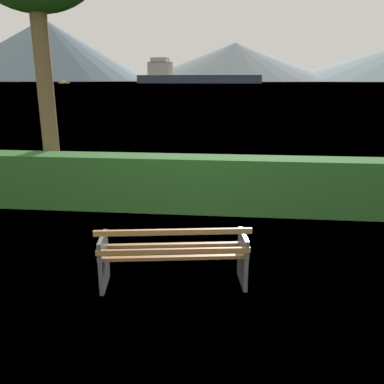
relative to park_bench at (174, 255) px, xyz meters
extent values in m
plane|color=olive|center=(-0.01, 0.06, -0.43)|extent=(1400.00, 1400.00, 0.00)
plane|color=#6B8EA3|center=(-0.01, 307.64, -0.43)|extent=(620.00, 620.00, 0.00)
cube|color=olive|center=(0.02, -0.13, 0.02)|extent=(1.84, 0.35, 0.04)
cube|color=olive|center=(-0.01, 0.06, 0.02)|extent=(1.84, 0.35, 0.04)
cube|color=olive|center=(-0.04, 0.25, 0.02)|extent=(1.84, 0.35, 0.04)
cube|color=olive|center=(0.03, -0.20, 0.14)|extent=(1.83, 0.33, 0.06)
cube|color=olive|center=(0.04, -0.25, 0.40)|extent=(1.83, 0.33, 0.06)
cube|color=#4C4C51|center=(-0.88, -0.09, -0.09)|extent=(0.13, 0.51, 0.68)
cube|color=#4C4C51|center=(0.87, 0.18, -0.09)|extent=(0.13, 0.51, 0.68)
cube|color=#285B23|center=(-0.01, 3.06, 0.12)|extent=(10.09, 0.65, 1.10)
cylinder|color=brown|center=(-3.29, 3.78, 1.69)|extent=(0.34, 0.34, 4.25)
cube|color=#2D384C|center=(-23.28, 269.35, 2.23)|extent=(83.87, 17.96, 5.33)
cube|color=beige|center=(-49.83, 271.52, 9.16)|extent=(15.76, 11.28, 8.53)
cube|color=beige|center=(-49.83, 271.52, 14.76)|extent=(11.37, 12.03, 2.67)
cube|color=gold|center=(-111.91, 256.68, 0.03)|extent=(4.74, 8.88, 0.93)
cube|color=silver|center=(-111.91, 256.68, 1.00)|extent=(2.51, 3.43, 1.00)
cone|color=slate|center=(-276.15, 584.19, 42.90)|extent=(298.85, 298.85, 86.67)
cone|color=gray|center=(-0.01, 574.56, 25.19)|extent=(275.55, 275.55, 51.24)
camera|label=1|loc=(0.70, -4.49, 2.12)|focal=36.94mm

